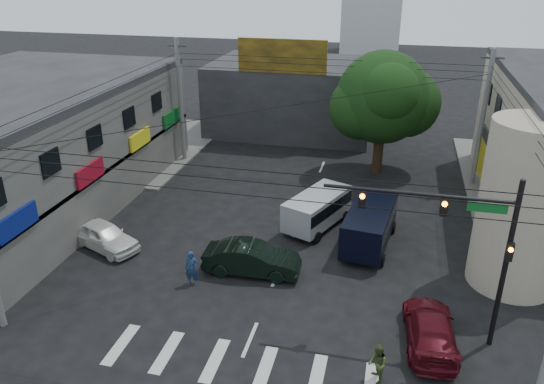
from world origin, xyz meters
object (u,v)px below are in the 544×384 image
(navy_van, at_px, (370,227))
(maroon_sedan, at_px, (430,329))
(street_tree, at_px, (383,98))
(utility_pole_far_left, at_px, (181,102))
(traffic_officer, at_px, (192,268))
(white_compact, at_px, (104,236))
(traffic_gantry, at_px, (463,234))
(silver_minivan, at_px, (317,211))
(utility_pole_far_right, at_px, (482,120))
(pedestrian_olive, at_px, (377,364))
(dark_sedan, at_px, (252,259))

(navy_van, bearing_deg, maroon_sedan, -151.88)
(street_tree, bearing_deg, utility_pole_far_left, -176.05)
(utility_pole_far_left, xyz_separation_m, traffic_officer, (6.75, -15.75, -3.72))
(street_tree, height_order, white_compact, street_tree)
(traffic_gantry, height_order, navy_van, traffic_gantry)
(utility_pole_far_left, height_order, white_compact, utility_pole_far_left)
(white_compact, bearing_deg, navy_van, -52.33)
(silver_minivan, bearing_deg, utility_pole_far_right, -25.56)
(traffic_officer, bearing_deg, street_tree, 54.00)
(traffic_officer, bearing_deg, white_compact, 148.28)
(street_tree, relative_size, pedestrian_olive, 5.47)
(dark_sedan, relative_size, white_compact, 1.05)
(dark_sedan, bearing_deg, maroon_sedan, -114.77)
(white_compact, xyz_separation_m, maroon_sedan, (16.66, -3.94, -0.04))
(dark_sedan, xyz_separation_m, silver_minivan, (2.36, 5.57, 0.22))
(traffic_gantry, relative_size, dark_sedan, 1.49)
(street_tree, relative_size, white_compact, 1.90)
(maroon_sedan, xyz_separation_m, pedestrian_olive, (-1.96, -2.63, 0.11))
(traffic_gantry, relative_size, white_compact, 1.57)
(traffic_gantry, height_order, dark_sedan, traffic_gantry)
(pedestrian_olive, bearing_deg, maroon_sedan, 124.94)
(street_tree, bearing_deg, pedestrian_olive, -86.92)
(street_tree, relative_size, utility_pole_far_right, 0.95)
(navy_van, bearing_deg, silver_minivan, 71.83)
(silver_minivan, relative_size, navy_van, 0.88)
(traffic_gantry, xyz_separation_m, utility_pole_far_right, (2.68, 17.00, -0.23))
(navy_van, bearing_deg, traffic_gantry, -145.65)
(traffic_gantry, height_order, white_compact, traffic_gantry)
(maroon_sedan, bearing_deg, pedestrian_olive, 49.24)
(maroon_sedan, height_order, navy_van, navy_van)
(pedestrian_olive, bearing_deg, utility_pole_far_right, 146.69)
(silver_minivan, bearing_deg, dark_sedan, 179.27)
(white_compact, xyz_separation_m, navy_van, (13.72, 3.61, 0.38))
(maroon_sedan, distance_m, traffic_officer, 10.99)
(dark_sedan, height_order, traffic_officer, traffic_officer)
(utility_pole_far_left, bearing_deg, silver_minivan, -36.34)
(navy_van, relative_size, pedestrian_olive, 3.61)
(white_compact, bearing_deg, utility_pole_far_left, 26.89)
(traffic_officer, bearing_deg, utility_pole_far_left, 102.03)
(traffic_gantry, relative_size, navy_van, 1.26)
(traffic_officer, bearing_deg, pedestrian_olive, -37.47)
(street_tree, bearing_deg, traffic_gantry, -78.01)
(street_tree, height_order, maroon_sedan, street_tree)
(dark_sedan, xyz_separation_m, white_compact, (-8.31, 0.54, -0.06))
(utility_pole_far_right, distance_m, silver_minivan, 13.19)
(traffic_gantry, bearing_deg, traffic_officer, 173.82)
(utility_pole_far_right, xyz_separation_m, traffic_officer, (-14.25, -15.75, -3.72))
(traffic_gantry, xyz_separation_m, traffic_officer, (-11.57, 1.25, -3.95))
(pedestrian_olive, bearing_deg, silver_minivan, -179.22)
(navy_van, bearing_deg, white_compact, 111.59)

